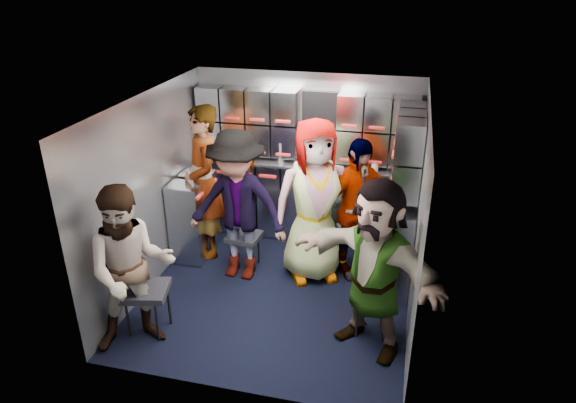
% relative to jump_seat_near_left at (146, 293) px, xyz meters
% --- Properties ---
extents(floor, '(3.00, 3.00, 0.00)m').
position_rel_jump_seat_near_left_xyz_m(floor, '(1.05, 0.94, -0.43)').
color(floor, black).
rests_on(floor, ground).
extents(wall_back, '(2.80, 0.04, 2.10)m').
position_rel_jump_seat_near_left_xyz_m(wall_back, '(1.05, 2.44, 0.62)').
color(wall_back, '#9298A0').
rests_on(wall_back, ground).
extents(wall_left, '(0.04, 3.00, 2.10)m').
position_rel_jump_seat_near_left_xyz_m(wall_left, '(-0.35, 0.94, 0.62)').
color(wall_left, '#9298A0').
rests_on(wall_left, ground).
extents(wall_right, '(0.04, 3.00, 2.10)m').
position_rel_jump_seat_near_left_xyz_m(wall_right, '(2.45, 0.94, 0.62)').
color(wall_right, '#9298A0').
rests_on(wall_right, ground).
extents(ceiling, '(2.80, 3.00, 0.02)m').
position_rel_jump_seat_near_left_xyz_m(ceiling, '(1.05, 0.94, 1.67)').
color(ceiling, silver).
rests_on(ceiling, wall_back).
extents(cart_bank_back, '(2.68, 0.38, 0.99)m').
position_rel_jump_seat_near_left_xyz_m(cart_bank_back, '(1.05, 2.23, 0.06)').
color(cart_bank_back, '#A2A8B3').
rests_on(cart_bank_back, ground).
extents(cart_bank_left, '(0.38, 0.76, 0.99)m').
position_rel_jump_seat_near_left_xyz_m(cart_bank_left, '(-0.14, 1.50, 0.06)').
color(cart_bank_left, '#A2A8B3').
rests_on(cart_bank_left, ground).
extents(counter, '(2.68, 0.42, 0.03)m').
position_rel_jump_seat_near_left_xyz_m(counter, '(1.05, 2.23, 0.58)').
color(counter, '#B4B7BC').
rests_on(counter, cart_bank_back).
extents(locker_bank_back, '(2.68, 0.28, 0.82)m').
position_rel_jump_seat_near_left_xyz_m(locker_bank_back, '(1.05, 2.29, 1.06)').
color(locker_bank_back, '#A2A8B3').
rests_on(locker_bank_back, wall_back).
extents(locker_bank_right, '(0.28, 1.00, 0.82)m').
position_rel_jump_seat_near_left_xyz_m(locker_bank_right, '(2.30, 1.64, 1.06)').
color(locker_bank_right, '#A2A8B3').
rests_on(locker_bank_right, wall_right).
extents(right_cabinet, '(0.28, 1.20, 1.00)m').
position_rel_jump_seat_near_left_xyz_m(right_cabinet, '(2.30, 1.54, 0.07)').
color(right_cabinet, '#A2A8B3').
rests_on(right_cabinet, ground).
extents(coffee_niche, '(0.46, 0.16, 0.84)m').
position_rel_jump_seat_near_left_xyz_m(coffee_niche, '(1.23, 2.35, 1.04)').
color(coffee_niche, black).
rests_on(coffee_niche, wall_back).
extents(red_latch_strip, '(2.60, 0.02, 0.03)m').
position_rel_jump_seat_near_left_xyz_m(red_latch_strip, '(1.05, 2.03, 0.45)').
color(red_latch_strip, red).
rests_on(red_latch_strip, cart_bank_back).
extents(jump_seat_near_left, '(0.49, 0.47, 0.49)m').
position_rel_jump_seat_near_left_xyz_m(jump_seat_near_left, '(0.00, 0.00, 0.00)').
color(jump_seat_near_left, black).
rests_on(jump_seat_near_left, ground).
extents(jump_seat_mid_left, '(0.39, 0.38, 0.43)m').
position_rel_jump_seat_near_left_xyz_m(jump_seat_mid_left, '(0.55, 1.33, -0.05)').
color(jump_seat_mid_left, black).
rests_on(jump_seat_mid_left, ground).
extents(jump_seat_center, '(0.52, 0.51, 0.49)m').
position_rel_jump_seat_near_left_xyz_m(jump_seat_center, '(1.36, 1.53, 0.00)').
color(jump_seat_center, black).
rests_on(jump_seat_center, ground).
extents(jump_seat_mid_right, '(0.47, 0.46, 0.46)m').
position_rel_jump_seat_near_left_xyz_m(jump_seat_mid_right, '(1.79, 1.69, -0.03)').
color(jump_seat_mid_right, black).
rests_on(jump_seat_mid_right, ground).
extents(jump_seat_near_right, '(0.37, 0.36, 0.40)m').
position_rel_jump_seat_near_left_xyz_m(jump_seat_near_right, '(2.10, 0.47, -0.08)').
color(jump_seat_near_right, black).
rests_on(jump_seat_near_right, ground).
extents(attendant_standing, '(0.73, 0.81, 1.86)m').
position_rel_jump_seat_near_left_xyz_m(attendant_standing, '(0.00, 1.55, 0.50)').
color(attendant_standing, black).
rests_on(attendant_standing, ground).
extents(attendant_arc_a, '(0.98, 0.92, 1.61)m').
position_rel_jump_seat_near_left_xyz_m(attendant_arc_a, '(0.00, -0.18, 0.37)').
color(attendant_arc_a, black).
rests_on(attendant_arc_a, ground).
extents(attendant_arc_b, '(1.16, 0.72, 1.73)m').
position_rel_jump_seat_near_left_xyz_m(attendant_arc_b, '(0.55, 1.15, 0.44)').
color(attendant_arc_b, black).
rests_on(attendant_arc_b, ground).
extents(attendant_arc_c, '(1.07, 0.91, 1.85)m').
position_rel_jump_seat_near_left_xyz_m(attendant_arc_c, '(1.36, 1.35, 0.49)').
color(attendant_arc_c, black).
rests_on(attendant_arc_c, ground).
extents(attendant_arc_d, '(0.98, 0.92, 1.62)m').
position_rel_jump_seat_near_left_xyz_m(attendant_arc_d, '(1.79, 1.51, 0.38)').
color(attendant_arc_d, black).
rests_on(attendant_arc_d, ground).
extents(attendant_arc_e, '(1.61, 1.21, 1.69)m').
position_rel_jump_seat_near_left_xyz_m(attendant_arc_e, '(2.10, 0.29, 0.41)').
color(attendant_arc_e, black).
rests_on(attendant_arc_e, ground).
extents(bottle_left, '(0.07, 0.07, 0.25)m').
position_rel_jump_seat_near_left_xyz_m(bottle_left, '(0.77, 2.18, 0.72)').
color(bottle_left, white).
rests_on(bottle_left, counter).
extents(bottle_mid, '(0.06, 0.06, 0.26)m').
position_rel_jump_seat_near_left_xyz_m(bottle_mid, '(1.23, 2.18, 0.73)').
color(bottle_mid, white).
rests_on(bottle_mid, counter).
extents(bottle_right, '(0.07, 0.07, 0.24)m').
position_rel_jump_seat_near_left_xyz_m(bottle_right, '(2.18, 2.18, 0.72)').
color(bottle_right, white).
rests_on(bottle_right, counter).
extents(cup_left, '(0.08, 0.08, 0.10)m').
position_rel_jump_seat_near_left_xyz_m(cup_left, '(0.04, 2.17, 0.65)').
color(cup_left, tan).
rests_on(cup_left, counter).
extents(cup_right, '(0.08, 0.08, 0.11)m').
position_rel_jump_seat_near_left_xyz_m(cup_right, '(1.93, 2.17, 0.65)').
color(cup_right, tan).
rests_on(cup_right, counter).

